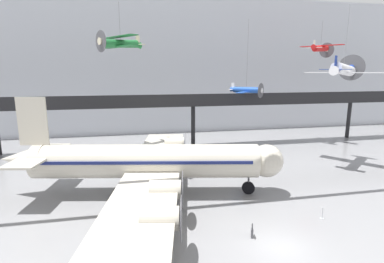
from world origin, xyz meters
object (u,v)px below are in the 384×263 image
(suspended_plane_blue_trainer, at_px, (246,90))
(info_sign_pedestal, at_px, (252,232))
(suspended_plane_green_biplane, at_px, (120,43))
(suspended_plane_red_highwing, at_px, (321,48))
(stanchion_barrier, at_px, (322,215))
(suspended_plane_white_twin, at_px, (344,70))
(airliner_silver_main, at_px, (145,162))

(suspended_plane_blue_trainer, relative_size, info_sign_pedestal, 9.80)
(suspended_plane_blue_trainer, xyz_separation_m, info_sign_pedestal, (-9.78, -26.69, -9.05))
(suspended_plane_blue_trainer, distance_m, info_sign_pedestal, 29.83)
(suspended_plane_green_biplane, bearing_deg, suspended_plane_red_highwing, 160.49)
(stanchion_barrier, xyz_separation_m, info_sign_pedestal, (-7.12, -1.56, 0.13))
(suspended_plane_green_biplane, distance_m, suspended_plane_white_twin, 28.72)
(suspended_plane_blue_trainer, bearing_deg, airliner_silver_main, -89.60)
(suspended_plane_green_biplane, relative_size, suspended_plane_red_highwing, 1.00)
(suspended_plane_green_biplane, bearing_deg, info_sign_pedestal, 83.53)
(suspended_plane_red_highwing, xyz_separation_m, suspended_plane_white_twin, (-4.82, -12.37, -3.63))
(suspended_plane_green_biplane, height_order, stanchion_barrier, suspended_plane_green_biplane)
(suspended_plane_red_highwing, distance_m, stanchion_barrier, 34.51)
(suspended_plane_blue_trainer, relative_size, suspended_plane_green_biplane, 1.84)
(airliner_silver_main, distance_m, info_sign_pedestal, 12.83)
(suspended_plane_red_highwing, bearing_deg, suspended_plane_green_biplane, 159.36)
(suspended_plane_green_biplane, bearing_deg, airliner_silver_main, 69.80)
(info_sign_pedestal, bearing_deg, airliner_silver_main, 145.37)
(suspended_plane_white_twin, xyz_separation_m, stanchion_barrier, (-11.29, -13.60, -12.39))
(suspended_plane_blue_trainer, height_order, suspended_plane_red_highwing, suspended_plane_red_highwing)
(suspended_plane_blue_trainer, height_order, stanchion_barrier, suspended_plane_blue_trainer)
(info_sign_pedestal, bearing_deg, suspended_plane_green_biplane, 134.09)
(suspended_plane_green_biplane, distance_m, info_sign_pedestal, 27.06)
(airliner_silver_main, bearing_deg, stanchion_barrier, -18.74)
(airliner_silver_main, distance_m, suspended_plane_blue_trainer, 24.85)
(airliner_silver_main, xyz_separation_m, stanchion_barrier, (14.67, -8.35, -3.19))
(suspended_plane_red_highwing, distance_m, info_sign_pedestal, 39.38)
(suspended_plane_white_twin, xyz_separation_m, info_sign_pedestal, (-18.41, -15.17, -12.26))
(airliner_silver_main, xyz_separation_m, suspended_plane_blue_trainer, (17.33, 16.77, 5.98))
(suspended_plane_blue_trainer, distance_m, suspended_plane_white_twin, 14.75)
(suspended_plane_red_highwing, distance_m, suspended_plane_white_twin, 13.77)
(suspended_plane_green_biplane, bearing_deg, stanchion_barrier, 100.03)
(suspended_plane_red_highwing, relative_size, info_sign_pedestal, 5.33)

